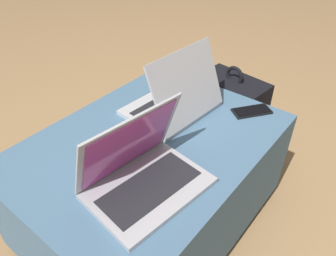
{
  "coord_description": "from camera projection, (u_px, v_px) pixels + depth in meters",
  "views": [
    {
      "loc": [
        -0.64,
        -0.59,
        1.13
      ],
      "look_at": [
        0.01,
        -0.07,
        0.51
      ],
      "focal_mm": 35.0,
      "sensor_mm": 36.0,
      "label": 1
    }
  ],
  "objects": [
    {
      "name": "ground_plane",
      "position": [
        153.0,
        219.0,
        1.37
      ],
      "size": [
        14.0,
        14.0,
        0.0
      ],
      "primitive_type": "plane",
      "color": "tan"
    },
    {
      "name": "cell_phone",
      "position": [
        252.0,
        111.0,
        1.25
      ],
      "size": [
        0.16,
        0.14,
        0.01
      ],
      "rotation": [
        0.0,
        0.0,
        4.09
      ],
      "color": "black",
      "rests_on": "ottoman"
    },
    {
      "name": "backpack",
      "position": [
        230.0,
        117.0,
        1.63
      ],
      "size": [
        0.26,
        0.33,
        0.47
      ],
      "rotation": [
        0.0,
        0.0,
        1.45
      ],
      "color": "black",
      "rests_on": "ground_plane"
    },
    {
      "name": "laptop_near",
      "position": [
        142.0,
        173.0,
        0.92
      ],
      "size": [
        0.36,
        0.28,
        0.24
      ],
      "rotation": [
        0.0,
        0.0,
        -0.12
      ],
      "color": "#B7B7BC",
      "rests_on": "ottoman"
    },
    {
      "name": "laptop_far",
      "position": [
        176.0,
        100.0,
        1.22
      ],
      "size": [
        0.34,
        0.28,
        0.25
      ],
      "rotation": [
        0.0,
        0.0,
        3.07
      ],
      "color": "silver",
      "rests_on": "ottoman"
    },
    {
      "name": "ottoman",
      "position": [
        152.0,
        183.0,
        1.24
      ],
      "size": [
        0.92,
        0.67,
        0.43
      ],
      "color": "#2A3D4E",
      "rests_on": "ground_plane"
    }
  ]
}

